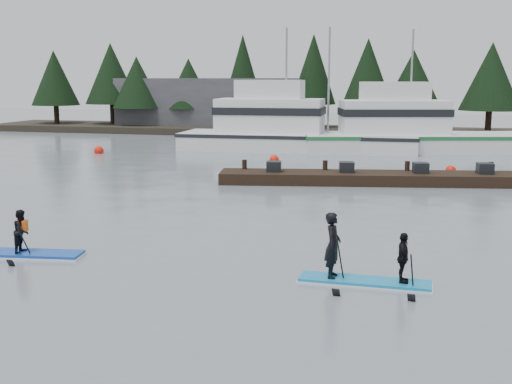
% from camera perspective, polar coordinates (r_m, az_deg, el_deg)
% --- Properties ---
extents(ground, '(160.00, 160.00, 0.00)m').
position_cam_1_polar(ground, '(16.89, -5.11, -7.14)').
color(ground, slate).
rests_on(ground, ground).
extents(far_shore, '(70.00, 8.00, 0.60)m').
position_cam_1_polar(far_shore, '(57.64, 8.99, 5.28)').
color(far_shore, '#2D281E').
rests_on(far_shore, ground).
extents(treeline, '(60.00, 4.00, 8.00)m').
position_cam_1_polar(treeline, '(57.67, 8.98, 4.99)').
color(treeline, black).
rests_on(treeline, ground).
extents(waterfront_building, '(18.00, 6.00, 5.00)m').
position_cam_1_polar(waterfront_building, '(62.36, -3.80, 7.76)').
color(waterfront_building, '#4C4C51').
rests_on(waterfront_building, ground).
extents(fishing_boat_large, '(16.57, 5.12, 9.41)m').
position_cam_1_polar(fishing_boat_large, '(45.37, 3.05, 4.64)').
color(fishing_boat_large, silver).
rests_on(fishing_boat_large, ground).
extents(fishing_boat_medium, '(16.48, 8.33, 9.25)m').
position_cam_1_polar(fishing_boat_medium, '(45.57, 13.82, 4.34)').
color(fishing_boat_medium, silver).
rests_on(fishing_boat_medium, ground).
extents(floating_dock, '(16.28, 5.01, 0.54)m').
position_cam_1_polar(floating_dock, '(31.36, 11.69, 1.21)').
color(floating_dock, black).
rests_on(floating_dock, ground).
extents(buoy_b, '(0.58, 0.58, 0.58)m').
position_cam_1_polar(buoy_b, '(38.66, 1.63, 2.66)').
color(buoy_b, red).
rests_on(buoy_b, ground).
extents(buoy_a, '(0.64, 0.64, 0.64)m').
position_cam_1_polar(buoy_a, '(44.57, -13.79, 3.36)').
color(buoy_a, red).
rests_on(buoy_a, ground).
extents(buoy_d, '(0.56, 0.56, 0.56)m').
position_cam_1_polar(buoy_d, '(35.59, 16.90, 1.58)').
color(buoy_d, red).
rests_on(buoy_d, ground).
extents(paddleboard_solo, '(3.44, 1.28, 1.81)m').
position_cam_1_polar(paddleboard_solo, '(19.39, -20.02, -4.21)').
color(paddleboard_solo, '#1242AC').
rests_on(paddleboard_solo, ground).
extents(paddleboard_duo, '(3.21, 1.08, 2.23)m').
position_cam_1_polar(paddleboard_duo, '(15.98, 9.43, -5.95)').
color(paddleboard_duo, '#1380B8').
rests_on(paddleboard_duo, ground).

